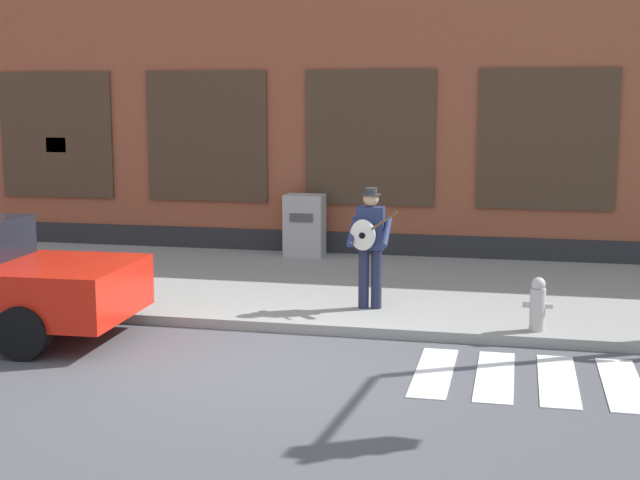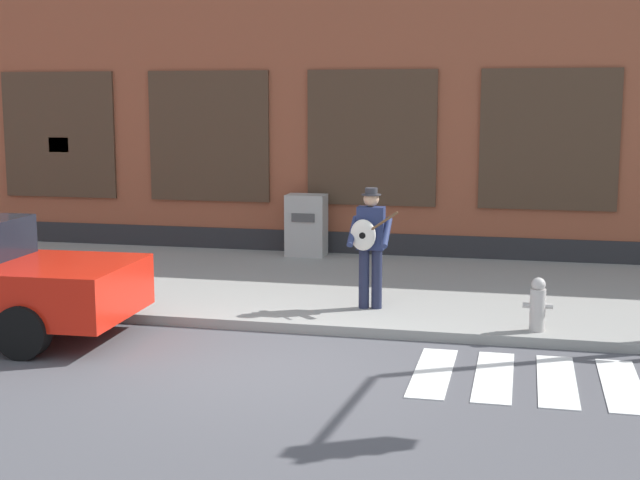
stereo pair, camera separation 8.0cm
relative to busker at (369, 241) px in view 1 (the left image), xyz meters
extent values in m
plane|color=#4C4C51|center=(-0.75, -2.56, -1.11)|extent=(160.00, 160.00, 0.00)
cube|color=gray|center=(-0.75, 1.68, -1.05)|extent=(28.00, 5.54, 0.14)
cube|color=brown|center=(-0.75, 6.45, 1.89)|extent=(28.00, 4.00, 6.01)
cube|color=#28282B|center=(-0.75, 4.43, -0.84)|extent=(28.00, 0.04, 0.55)
cube|color=#473323|center=(-7.23, 4.42, 1.25)|extent=(2.46, 0.06, 2.54)
cube|color=black|center=(-7.23, 4.41, 1.25)|extent=(2.34, 0.03, 2.42)
cube|color=#473323|center=(-3.99, 4.42, 1.25)|extent=(2.46, 0.06, 2.54)
cube|color=black|center=(-3.99, 4.41, 1.25)|extent=(2.34, 0.03, 2.42)
cube|color=#473323|center=(-0.75, 4.42, 1.25)|extent=(2.46, 0.06, 2.54)
cube|color=black|center=(-0.75, 4.41, 1.25)|extent=(2.34, 0.03, 2.42)
cube|color=#473323|center=(2.50, 4.42, 1.25)|extent=(2.46, 0.06, 2.54)
cube|color=black|center=(2.50, 4.41, 1.25)|extent=(2.34, 0.03, 2.42)
cube|color=yellow|center=(-7.23, 4.40, 1.05)|extent=(0.44, 0.02, 0.30)
cube|color=silver|center=(1.16, -2.39, -1.11)|extent=(0.42, 1.90, 0.01)
cube|color=silver|center=(1.84, -2.39, -1.11)|extent=(0.42, 1.90, 0.01)
cube|color=silver|center=(2.52, -2.39, -1.11)|extent=(0.42, 1.90, 0.01)
cube|color=silver|center=(3.21, -2.39, -1.11)|extent=(0.42, 1.90, 0.01)
cube|color=silver|center=(-2.82, -1.46, -0.38)|extent=(0.07, 0.24, 0.12)
cube|color=silver|center=(-2.78, -2.60, -0.38)|extent=(0.07, 0.24, 0.12)
cylinder|color=black|center=(-3.76, -1.19, -0.78)|extent=(0.67, 0.26, 0.66)
cylinder|color=black|center=(-3.69, -2.93, -0.78)|extent=(0.67, 0.26, 0.66)
cylinder|color=#1E233D|center=(0.10, 0.04, -0.55)|extent=(0.15, 0.15, 0.85)
cylinder|color=#1E233D|center=(-0.08, 0.02, -0.55)|extent=(0.15, 0.15, 0.85)
cube|color=navy|center=(0.01, 0.04, 0.18)|extent=(0.38, 0.22, 0.60)
sphere|color=tan|center=(0.01, 0.04, 0.59)|extent=(0.22, 0.22, 0.22)
cylinder|color=#333338|center=(0.01, 0.04, 0.65)|extent=(0.27, 0.28, 0.02)
cylinder|color=#333338|center=(0.01, 0.04, 0.70)|extent=(0.18, 0.18, 0.09)
cylinder|color=navy|center=(0.25, -0.06, 0.14)|extent=(0.09, 0.51, 0.39)
cylinder|color=navy|center=(-0.23, -0.06, 0.14)|extent=(0.09, 0.51, 0.39)
ellipsoid|color=silver|center=(-0.07, -0.14, 0.10)|extent=(0.36, 0.12, 0.44)
cylinder|color=black|center=(-0.07, -0.20, 0.10)|extent=(0.09, 0.01, 0.09)
cylinder|color=brown|center=(0.19, -0.16, 0.28)|extent=(0.47, 0.04, 0.34)
cube|color=#ADADA8|center=(-1.91, 4.00, -0.39)|extent=(0.74, 0.50, 1.17)
cube|color=#4C4C4C|center=(-1.91, 3.74, -0.22)|extent=(0.44, 0.02, 0.16)
cylinder|color=#B2ADA8|center=(2.32, -0.74, -0.70)|extent=(0.20, 0.20, 0.55)
sphere|color=#B2ADA8|center=(2.32, -0.74, -0.37)|extent=(0.18, 0.18, 0.18)
cylinder|color=#B2ADA8|center=(2.18, -0.74, -0.65)|extent=(0.10, 0.07, 0.07)
cylinder|color=#B2ADA8|center=(2.46, -0.74, -0.65)|extent=(0.10, 0.07, 0.07)
camera|label=1|loc=(2.02, -12.23, 1.97)|focal=50.00mm
camera|label=2|loc=(2.10, -12.21, 1.97)|focal=50.00mm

